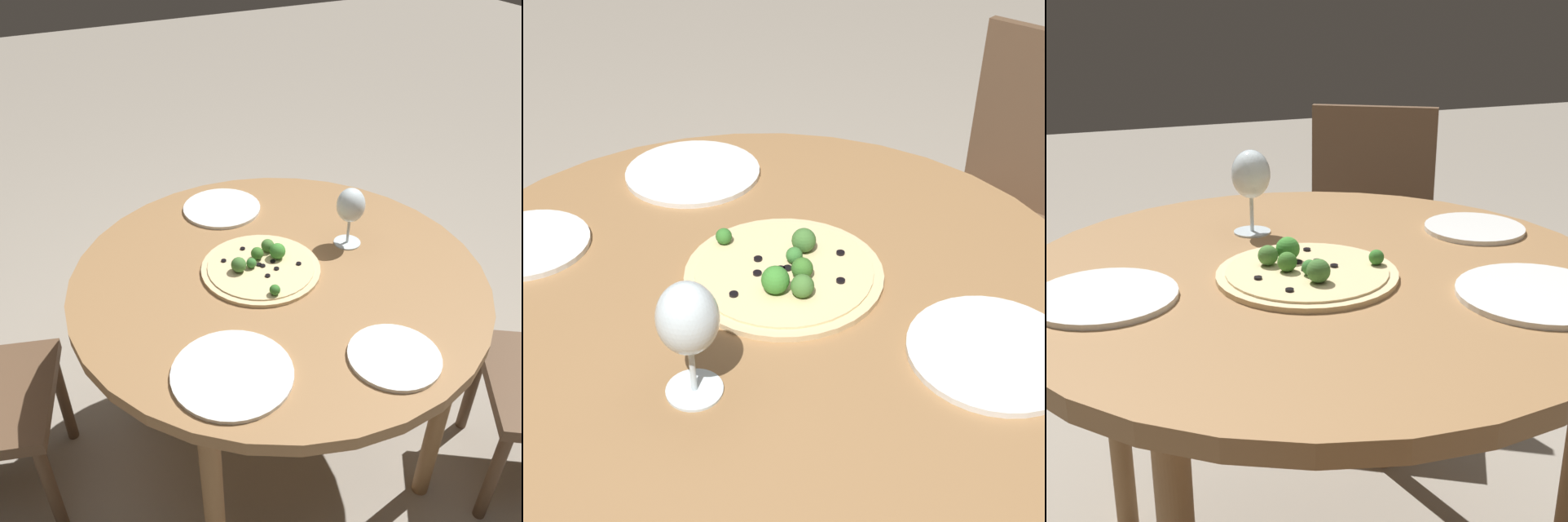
{
  "view_description": "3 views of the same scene",
  "coord_description": "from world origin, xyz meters",
  "views": [
    {
      "loc": [
        1.1,
        -0.59,
        1.65
      ],
      "look_at": [
        -0.03,
        -0.04,
        0.76
      ],
      "focal_mm": 40.0,
      "sensor_mm": 36.0,
      "label": 1
    },
    {
      "loc": [
        -0.46,
        0.8,
        1.42
      ],
      "look_at": [
        -0.03,
        -0.04,
        0.76
      ],
      "focal_mm": 50.0,
      "sensor_mm": 36.0,
      "label": 2
    },
    {
      "loc": [
        -0.47,
        -1.14,
        1.19
      ],
      "look_at": [
        -0.03,
        -0.04,
        0.76
      ],
      "focal_mm": 50.0,
      "sensor_mm": 36.0,
      "label": 3
    }
  ],
  "objects": [
    {
      "name": "ground_plane",
      "position": [
        0.0,
        0.0,
        0.0
      ],
      "size": [
        12.0,
        12.0,
        0.0
      ],
      "primitive_type": "plane",
      "color": "gray"
    },
    {
      "name": "dining_table",
      "position": [
        0.0,
        0.0,
        0.66
      ],
      "size": [
        1.1,
        1.1,
        0.73
      ],
      "color": "olive",
      "rests_on": "ground_plane"
    },
    {
      "name": "pizza",
      "position": [
        -0.03,
        -0.04,
        0.74
      ],
      "size": [
        0.32,
        0.32,
        0.06
      ],
      "color": "#DBBC89",
      "rests_on": "dining_table"
    },
    {
      "name": "wine_glass",
      "position": [
        -0.04,
        0.24,
        0.85
      ],
      "size": [
        0.08,
        0.08,
        0.17
      ],
      "color": "silver",
      "rests_on": "dining_table"
    },
    {
      "name": "plate_near",
      "position": [
        -0.37,
        -0.01,
        0.74
      ],
      "size": [
        0.24,
        0.24,
        0.01
      ],
      "color": "silver",
      "rests_on": "dining_table"
    },
    {
      "name": "plate_far",
      "position": [
        0.4,
        0.08,
        0.74
      ],
      "size": [
        0.21,
        0.21,
        0.01
      ],
      "color": "silver",
      "rests_on": "dining_table"
    },
    {
      "name": "plate_side",
      "position": [
        0.28,
        -0.26,
        0.74
      ],
      "size": [
        0.27,
        0.27,
        0.01
      ],
      "color": "silver",
      "rests_on": "dining_table"
    }
  ]
}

